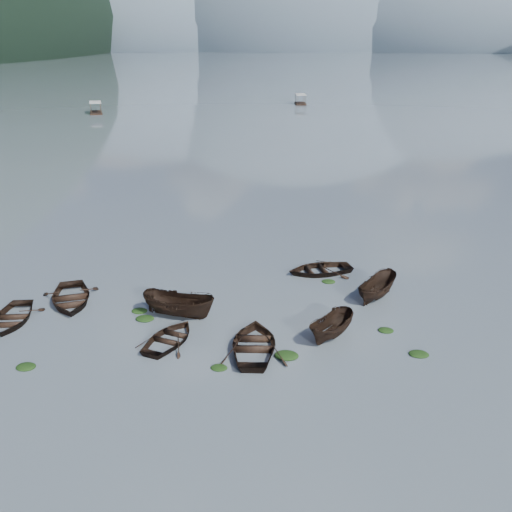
# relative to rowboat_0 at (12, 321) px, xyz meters

# --- Properties ---
(ground_plane) EXTENTS (2400.00, 2400.00, 0.00)m
(ground_plane) POSITION_rel_rowboat_0_xyz_m (13.60, -4.37, 0.00)
(ground_plane) COLOR slate
(haze_mtn_a) EXTENTS (520.00, 520.00, 280.00)m
(haze_mtn_a) POSITION_rel_rowboat_0_xyz_m (-246.40, 895.63, 0.00)
(haze_mtn_a) COLOR #475666
(haze_mtn_a) RESTS_ON ground
(haze_mtn_b) EXTENTS (520.00, 520.00, 340.00)m
(haze_mtn_b) POSITION_rel_rowboat_0_xyz_m (-46.40, 895.63, 0.00)
(haze_mtn_b) COLOR #475666
(haze_mtn_b) RESTS_ON ground
(haze_mtn_c) EXTENTS (520.00, 520.00, 260.00)m
(haze_mtn_c) POSITION_rel_rowboat_0_xyz_m (153.60, 895.63, 0.00)
(haze_mtn_c) COLOR #475666
(haze_mtn_c) RESTS_ON ground
(rowboat_0) EXTENTS (4.05, 5.03, 0.92)m
(rowboat_0) POSITION_rel_rowboat_0_xyz_m (0.00, 0.00, 0.00)
(rowboat_0) COLOR black
(rowboat_0) RESTS_ON ground
(rowboat_1) EXTENTS (3.93, 4.72, 0.84)m
(rowboat_1) POSITION_rel_rowboat_0_xyz_m (10.00, -1.04, 0.00)
(rowboat_1) COLOR black
(rowboat_1) RESTS_ON ground
(rowboat_2) EXTENTS (4.94, 2.61, 1.81)m
(rowboat_2) POSITION_rel_rowboat_0_xyz_m (9.68, 2.07, 0.00)
(rowboat_2) COLOR black
(rowboat_2) RESTS_ON ground
(rowboat_3) EXTENTS (4.12, 5.40, 1.05)m
(rowboat_3) POSITION_rel_rowboat_0_xyz_m (14.77, -1.21, 0.00)
(rowboat_3) COLOR black
(rowboat_3) RESTS_ON ground
(rowboat_5) EXTENTS (3.22, 4.14, 1.52)m
(rowboat_5) POSITION_rel_rowboat_0_xyz_m (18.85, 0.77, 0.00)
(rowboat_5) COLOR black
(rowboat_5) RESTS_ON ground
(rowboat_6) EXTENTS (5.38, 6.10, 1.05)m
(rowboat_6) POSITION_rel_rowboat_0_xyz_m (2.33, 2.96, 0.00)
(rowboat_6) COLOR black
(rowboat_6) RESTS_ON ground
(rowboat_7) EXTENTS (5.57, 4.84, 0.97)m
(rowboat_7) POSITION_rel_rowboat_0_xyz_m (17.86, 10.08, 0.00)
(rowboat_7) COLOR black
(rowboat_7) RESTS_ON ground
(rowboat_8) EXTENTS (3.38, 4.36, 1.60)m
(rowboat_8) POSITION_rel_rowboat_0_xyz_m (21.66, 6.50, 0.00)
(rowboat_8) COLOR black
(rowboat_8) RESTS_ON ground
(weed_clump_0) EXTENTS (1.03, 0.84, 0.22)m
(weed_clump_0) POSITION_rel_rowboat_0_xyz_m (3.43, -4.65, 0.00)
(weed_clump_0) COLOR black
(weed_clump_0) RESTS_ON ground
(weed_clump_1) EXTENTS (0.88, 0.70, 0.19)m
(weed_clump_1) POSITION_rel_rowboat_0_xyz_m (13.23, -3.34, 0.00)
(weed_clump_1) COLOR black
(weed_clump_1) RESTS_ON ground
(weed_clump_2) EXTENTS (1.29, 1.03, 0.28)m
(weed_clump_2) POSITION_rel_rowboat_0_xyz_m (16.54, -1.73, 0.00)
(weed_clump_2) COLOR black
(weed_clump_2) RESTS_ON ground
(weed_clump_3) EXTENTS (0.89, 0.76, 0.20)m
(weed_clump_3) POSITION_rel_rowboat_0_xyz_m (21.95, 1.89, 0.00)
(weed_clump_3) COLOR black
(weed_clump_3) RESTS_ON ground
(weed_clump_4) EXTENTS (1.07, 0.85, 0.22)m
(weed_clump_4) POSITION_rel_rowboat_0_xyz_m (23.50, -0.57, 0.00)
(weed_clump_4) COLOR black
(weed_clump_4) RESTS_ON ground
(weed_clump_5) EXTENTS (1.12, 0.91, 0.24)m
(weed_clump_5) POSITION_rel_rowboat_0_xyz_m (7.76, 1.35, 0.00)
(weed_clump_5) COLOR black
(weed_clump_5) RESTS_ON ground
(weed_clump_6) EXTENTS (0.99, 0.82, 0.21)m
(weed_clump_6) POSITION_rel_rowboat_0_xyz_m (7.08, 2.32, 0.00)
(weed_clump_6) COLOR black
(weed_clump_6) RESTS_ON ground
(weed_clump_7) EXTENTS (0.95, 0.76, 0.21)m
(weed_clump_7) POSITION_rel_rowboat_0_xyz_m (18.53, 8.50, 0.00)
(weed_clump_7) COLOR black
(weed_clump_7) RESTS_ON ground
(pontoon_left) EXTENTS (4.91, 6.80, 2.41)m
(pontoon_left) POSITION_rel_rowboat_0_xyz_m (-34.69, 95.66, 0.00)
(pontoon_left) COLOR black
(pontoon_left) RESTS_ON ground
(pontoon_centre) EXTENTS (3.50, 6.48, 2.36)m
(pontoon_centre) POSITION_rel_rowboat_0_xyz_m (9.12, 120.96, 0.00)
(pontoon_centre) COLOR black
(pontoon_centre) RESTS_ON ground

